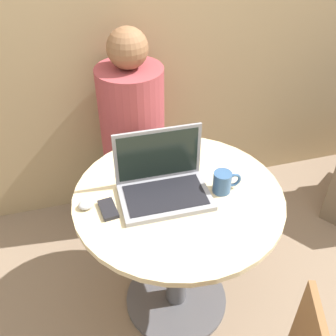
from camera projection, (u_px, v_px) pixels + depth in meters
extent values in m
plane|color=#7F6B56|center=(176.00, 299.00, 2.00)|extent=(12.00, 12.00, 0.00)
cylinder|color=#4C4C51|center=(176.00, 298.00, 2.00)|extent=(0.50, 0.50, 0.02)
cylinder|color=#4C4C51|center=(177.00, 253.00, 1.78)|extent=(0.10, 0.10, 0.67)
cylinder|color=beige|center=(178.00, 196.00, 1.57)|extent=(0.84, 0.84, 0.02)
cube|color=gray|center=(165.00, 197.00, 1.53)|extent=(0.35, 0.23, 0.02)
cube|color=black|center=(165.00, 195.00, 1.52)|extent=(0.31, 0.19, 0.00)
cube|color=gray|center=(158.00, 154.00, 1.54)|extent=(0.35, 0.02, 0.23)
cube|color=black|center=(158.00, 155.00, 1.54)|extent=(0.32, 0.01, 0.21)
cube|color=black|center=(108.00, 209.00, 1.48)|extent=(0.07, 0.11, 0.02)
ellipsoid|color=#B2B2B7|center=(86.00, 205.00, 1.49)|extent=(0.06, 0.05, 0.03)
cylinder|color=#335684|center=(222.00, 182.00, 1.55)|extent=(0.07, 0.07, 0.09)
torus|color=#335684|center=(234.00, 180.00, 1.56)|extent=(0.06, 0.01, 0.06)
cube|color=#4C4742|center=(135.00, 173.00, 2.47)|extent=(0.39, 0.52, 0.43)
cylinder|color=#993D42|center=(132.00, 116.00, 2.07)|extent=(0.35, 0.35, 0.53)
sphere|color=brown|center=(127.00, 48.00, 1.85)|extent=(0.20, 0.20, 0.20)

